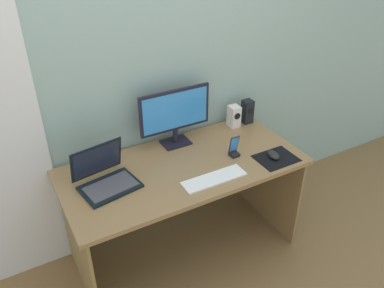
{
  "coord_description": "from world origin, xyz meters",
  "views": [
    {
      "loc": [
        -0.92,
        -1.75,
        2.1
      ],
      "look_at": [
        0.05,
        -0.02,
        0.87
      ],
      "focal_mm": 36.97,
      "sensor_mm": 36.0,
      "label": 1
    }
  ],
  "objects_px": {
    "speaker_right": "(247,111)",
    "keyboard_external": "(214,179)",
    "phone_in_dock": "(234,149)",
    "mouse": "(273,155)",
    "monitor": "(175,114)",
    "speaker_near_monitor": "(234,116)",
    "laptop": "(105,178)"
  },
  "relations": [
    {
      "from": "monitor",
      "to": "speaker_near_monitor",
      "type": "relative_size",
      "value": 3.13
    },
    {
      "from": "monitor",
      "to": "mouse",
      "type": "height_order",
      "value": "monitor"
    },
    {
      "from": "phone_in_dock",
      "to": "monitor",
      "type": "bearing_deg",
      "value": 129.44
    },
    {
      "from": "laptop",
      "to": "keyboard_external",
      "type": "relative_size",
      "value": 0.91
    },
    {
      "from": "mouse",
      "to": "monitor",
      "type": "bearing_deg",
      "value": 143.75
    },
    {
      "from": "speaker_near_monitor",
      "to": "mouse",
      "type": "bearing_deg",
      "value": -91.76
    },
    {
      "from": "speaker_near_monitor",
      "to": "phone_in_dock",
      "type": "distance_m",
      "value": 0.38
    },
    {
      "from": "mouse",
      "to": "phone_in_dock",
      "type": "height_order",
      "value": "phone_in_dock"
    },
    {
      "from": "keyboard_external",
      "to": "phone_in_dock",
      "type": "xyz_separation_m",
      "value": [
        0.24,
        0.15,
        0.04
      ]
    },
    {
      "from": "speaker_near_monitor",
      "to": "laptop",
      "type": "distance_m",
      "value": 1.04
    },
    {
      "from": "monitor",
      "to": "laptop",
      "type": "distance_m",
      "value": 0.61
    },
    {
      "from": "mouse",
      "to": "speaker_right",
      "type": "bearing_deg",
      "value": 83.14
    },
    {
      "from": "monitor",
      "to": "speaker_near_monitor",
      "type": "bearing_deg",
      "value": 1.2
    },
    {
      "from": "speaker_right",
      "to": "laptop",
      "type": "distance_m",
      "value": 1.15
    },
    {
      "from": "monitor",
      "to": "phone_in_dock",
      "type": "height_order",
      "value": "monitor"
    },
    {
      "from": "speaker_right",
      "to": "phone_in_dock",
      "type": "relative_size",
      "value": 1.24
    },
    {
      "from": "monitor",
      "to": "keyboard_external",
      "type": "distance_m",
      "value": 0.51
    },
    {
      "from": "speaker_near_monitor",
      "to": "mouse",
      "type": "height_order",
      "value": "speaker_near_monitor"
    },
    {
      "from": "speaker_near_monitor",
      "to": "keyboard_external",
      "type": "height_order",
      "value": "speaker_near_monitor"
    },
    {
      "from": "speaker_near_monitor",
      "to": "monitor",
      "type": "bearing_deg",
      "value": -178.8
    },
    {
      "from": "monitor",
      "to": "mouse",
      "type": "relative_size",
      "value": 4.83
    },
    {
      "from": "speaker_right",
      "to": "keyboard_external",
      "type": "bearing_deg",
      "value": -140.33
    },
    {
      "from": "monitor",
      "to": "laptop",
      "type": "xyz_separation_m",
      "value": [
        -0.55,
        -0.2,
        -0.17
      ]
    },
    {
      "from": "keyboard_external",
      "to": "mouse",
      "type": "xyz_separation_m",
      "value": [
        0.44,
        0.01,
        0.02
      ]
    },
    {
      "from": "monitor",
      "to": "keyboard_external",
      "type": "bearing_deg",
      "value": -88.56
    },
    {
      "from": "speaker_right",
      "to": "speaker_near_monitor",
      "type": "bearing_deg",
      "value": -179.97
    },
    {
      "from": "laptop",
      "to": "keyboard_external",
      "type": "distance_m",
      "value": 0.62
    },
    {
      "from": "phone_in_dock",
      "to": "mouse",
      "type": "bearing_deg",
      "value": -35.77
    },
    {
      "from": "speaker_right",
      "to": "keyboard_external",
      "type": "height_order",
      "value": "speaker_right"
    },
    {
      "from": "speaker_near_monitor",
      "to": "laptop",
      "type": "height_order",
      "value": "laptop"
    },
    {
      "from": "speaker_right",
      "to": "mouse",
      "type": "xyz_separation_m",
      "value": [
        -0.13,
        -0.46,
        -0.07
      ]
    },
    {
      "from": "speaker_right",
      "to": "speaker_near_monitor",
      "type": "distance_m",
      "value": 0.11
    }
  ]
}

